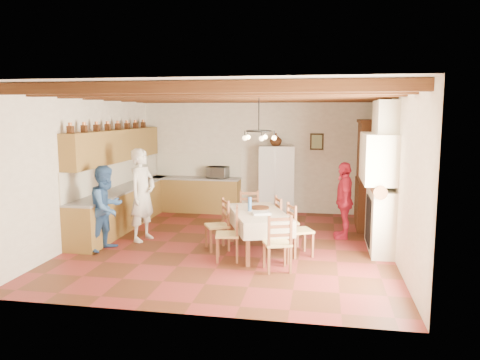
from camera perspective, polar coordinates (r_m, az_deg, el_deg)
name	(u,v)px	position (r m, az deg, el deg)	size (l,w,h in m)	color
floor	(232,245)	(9.29, -0.94, -7.96)	(6.00, 6.50, 0.02)	#4D2515
ceiling	(232,89)	(8.93, -0.99, 10.99)	(6.00, 6.50, 0.02)	silver
wall_back	(256,154)	(12.18, 1.99, 3.13)	(6.00, 0.02, 3.00)	beige
wall_front	(182,200)	(5.86, -7.12, -2.44)	(6.00, 0.02, 3.00)	beige
wall_left	(87,166)	(10.01, -18.14, 1.62)	(0.02, 6.50, 3.00)	beige
wall_right	(395,173)	(8.91, 18.39, 0.85)	(0.02, 6.50, 3.00)	beige
ceiling_beams	(232,95)	(8.93, -0.99, 10.35)	(6.00, 6.30, 0.16)	#3C1D0E
lower_cabinets_left	(125,208)	(10.97, -13.87, -3.33)	(0.60, 4.30, 0.86)	brown
lower_cabinets_back	(196,195)	(12.34, -5.39, -1.85)	(2.30, 0.60, 0.86)	brown
countertop_left	(124,188)	(10.89, -13.95, -1.00)	(0.62, 4.30, 0.04)	slate
countertop_back	(196,178)	(12.27, -5.41, 0.22)	(2.34, 0.62, 0.04)	slate
backsplash_left	(112,174)	(10.96, -15.37, 0.70)	(0.03, 4.30, 0.60)	silver
backsplash_back	(198,165)	(12.50, -5.08, 1.85)	(2.30, 0.03, 0.60)	silver
upper_cabinets	(117,145)	(10.83, -14.73, 4.09)	(0.35, 4.20, 0.70)	brown
fireplace	(377,176)	(9.08, 16.38, 0.43)	(0.56, 1.60, 2.80)	#EDE5C3
wall_picture	(317,142)	(12.01, 9.35, 4.63)	(0.34, 0.03, 0.42)	black
refrigerator	(276,180)	(11.95, 4.43, 0.00)	(0.88, 0.72, 1.75)	silver
hutch	(369,174)	(10.86, 15.50, 0.69)	(0.56, 1.34, 2.42)	#35200B
dining_table	(258,216)	(8.66, 2.24, -4.41)	(1.46, 1.96, 0.77)	beige
chandelier	(259,131)	(8.46, 2.30, 5.99)	(0.47, 0.47, 0.03)	black
chair_left_near	(227,233)	(8.24, -1.56, -6.54)	(0.42, 0.40, 0.96)	brown
chair_left_far	(217,225)	(8.87, -2.81, -5.47)	(0.42, 0.40, 0.96)	brown
chair_right_near	(300,229)	(8.58, 7.33, -6.00)	(0.42, 0.40, 0.96)	brown
chair_right_far	(287,221)	(9.21, 5.71, -4.99)	(0.42, 0.40, 0.96)	brown
chair_end_near	(277,242)	(7.72, 4.56, -7.57)	(0.42, 0.40, 0.96)	brown
chair_end_far	(250,215)	(9.72, 1.21, -4.25)	(0.42, 0.40, 0.96)	brown
person_man	(142,195)	(9.62, -11.82, -1.78)	(0.68, 0.45, 1.87)	silver
person_woman_blue	(107,208)	(9.13, -15.94, -3.30)	(0.78, 0.61, 1.61)	#315893
person_woman_red	(344,200)	(9.85, 12.56, -2.43)	(0.93, 0.39, 1.58)	red
microwave	(218,172)	(12.10, -2.74, 0.93)	(0.53, 0.36, 0.29)	silver
fridge_vase	(276,139)	(11.85, 4.39, 4.96)	(0.30, 0.30, 0.31)	#35200B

